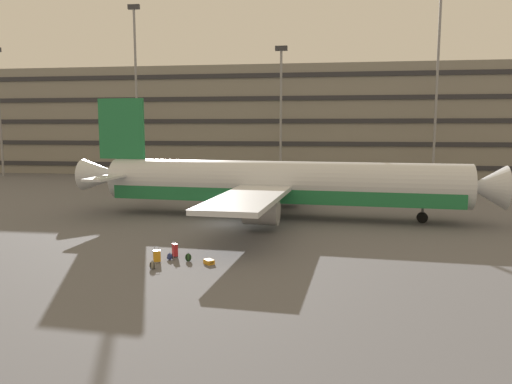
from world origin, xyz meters
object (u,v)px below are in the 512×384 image
suitcase_navy (209,262)px  backpack_silver (153,265)px  suitcase_red (175,250)px  suitcase_large (157,256)px  airliner (276,184)px  backpack_teal (170,257)px  backpack_upright (188,257)px

suitcase_navy → backpack_silver: size_ratio=1.44×
suitcase_red → backpack_silver: 2.80m
suitcase_navy → suitcase_red: bearing=152.5°
suitcase_large → backpack_silver: (0.23, -1.35, -0.17)m
suitcase_red → airliner: bearing=71.7°
suitcase_navy → backpack_teal: backpack_teal is taller
suitcase_navy → backpack_teal: 2.63m
suitcase_navy → airliner: bearing=81.6°
suitcase_red → suitcase_navy: 2.79m
suitcase_large → backpack_silver: suitcase_large is taller
suitcase_red → suitcase_large: same height
backpack_upright → backpack_teal: backpack_upright is taller
suitcase_red → suitcase_large: size_ratio=1.00×
backpack_silver → backpack_teal: backpack_silver is taller
suitcase_large → backpack_teal: bearing=51.0°
suitcase_red → suitcase_navy: (2.46, -1.28, -0.30)m
suitcase_large → backpack_teal: suitcase_large is taller
backpack_silver → suitcase_red: bearing=81.2°
backpack_silver → suitcase_navy: bearing=27.2°
suitcase_large → backpack_silver: bearing=-80.5°
backpack_upright → backpack_teal: (-1.21, 0.16, -0.04)m
suitcase_navy → backpack_silver: (-2.89, -1.48, 0.09)m
suitcase_large → backpack_silver: size_ratio=1.86×
suitcase_red → suitcase_large: (-0.66, -1.41, -0.04)m
suitcase_red → backpack_upright: suitcase_red is taller
suitcase_navy → backpack_upright: bearing=164.0°
airliner → backpack_silver: bearing=-106.9°
suitcase_navy → backpack_silver: bearing=-152.8°
backpack_silver → backpack_upright: (1.53, 1.87, 0.01)m
airliner → suitcase_red: bearing=-108.3°
suitcase_large → suitcase_navy: 3.13m
suitcase_red → suitcase_navy: size_ratio=1.30×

